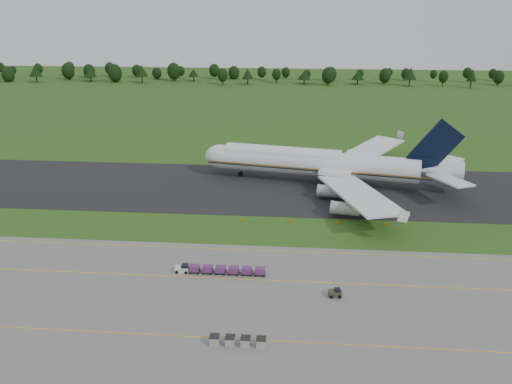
# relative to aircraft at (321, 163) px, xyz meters

# --- Properties ---
(ground) EXTENTS (600.00, 600.00, 0.00)m
(ground) POSITION_rel_aircraft_xyz_m (-21.35, -33.73, -5.97)
(ground) COLOR #2A5018
(ground) RESTS_ON ground
(apron) EXTENTS (300.00, 52.00, 0.06)m
(apron) POSITION_rel_aircraft_xyz_m (-21.35, -67.73, -5.94)
(apron) COLOR slate
(apron) RESTS_ON ground
(taxiway) EXTENTS (300.00, 40.00, 0.08)m
(taxiway) POSITION_rel_aircraft_xyz_m (-21.35, -5.73, -5.93)
(taxiway) COLOR black
(taxiway) RESTS_ON ground
(apron_markings) EXTENTS (300.00, 30.20, 0.01)m
(apron_markings) POSITION_rel_aircraft_xyz_m (-21.35, -60.71, -5.91)
(apron_markings) COLOR gold
(apron_markings) RESTS_ON apron
(tree_line) EXTENTS (530.07, 22.23, 11.71)m
(tree_line) POSITION_rel_aircraft_xyz_m (-28.33, 185.85, 0.27)
(tree_line) COLOR black
(tree_line) RESTS_ON ground
(aircraft) EXTENTS (74.76, 71.51, 20.91)m
(aircraft) POSITION_rel_aircraft_xyz_m (0.00, 0.00, 0.00)
(aircraft) COLOR white
(aircraft) RESTS_ON ground
(baggage_train) EXTENTS (17.65, 1.60, 1.54)m
(baggage_train) POSITION_rel_aircraft_xyz_m (-21.65, -53.97, -5.07)
(baggage_train) COLOR silver
(baggage_train) RESTS_ON apron
(utility_cart) EXTENTS (2.34, 1.58, 1.21)m
(utility_cart) POSITION_rel_aircraft_xyz_m (0.30, -60.34, -5.32)
(utility_cart) COLOR #353727
(utility_cart) RESTS_ON apron
(uld_row) EXTENTS (8.72, 1.52, 1.50)m
(uld_row) POSITION_rel_aircraft_xyz_m (-15.50, -75.26, -5.16)
(uld_row) COLOR #9D9D9D
(uld_row) RESTS_ON apron
(edge_markers) EXTENTS (34.73, 0.30, 0.60)m
(edge_markers) POSITION_rel_aircraft_xyz_m (-2.68, -28.60, -5.70)
(edge_markers) COLOR #E35D07
(edge_markers) RESTS_ON ground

